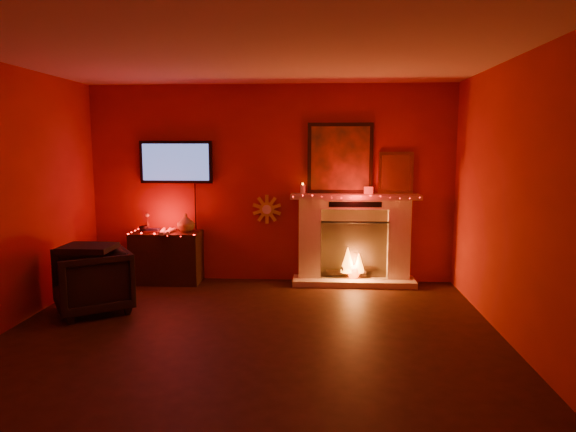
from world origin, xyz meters
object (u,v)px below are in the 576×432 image
tv (176,162)px  sunburst_clock (267,209)px  fireplace (353,231)px  console_table (167,255)px  armchair (92,281)px

tv → sunburst_clock: bearing=1.2°
fireplace → tv: 2.61m
tv → console_table: tv is taller
sunburst_clock → armchair: sunburst_clock is taller
console_table → tv: bearing=61.0°
fireplace → sunburst_clock: bearing=175.6°
armchair → sunburst_clock: bearing=96.2°
fireplace → sunburst_clock: fireplace is taller
fireplace → armchair: bearing=-154.7°
sunburst_clock → armchair: size_ratio=0.50×
fireplace → armchair: (-3.02, -1.43, -0.36)m
sunburst_clock → tv: bearing=-178.8°
fireplace → sunburst_clock: (-1.19, 0.09, 0.28)m
sunburst_clock → console_table: 1.51m
sunburst_clock → console_table: size_ratio=0.42×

